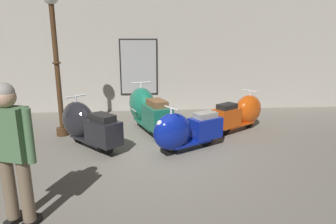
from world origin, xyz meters
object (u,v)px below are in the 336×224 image
at_px(scooter_1, 146,109).
at_px(scooter_2, 183,131).
at_px(lamppost, 55,51).
at_px(visitor_0, 12,147).
at_px(scooter_0, 85,124).
at_px(scooter_3, 242,112).

bearing_deg(scooter_1, scooter_2, -175.43).
distance_m(lamppost, visitor_0, 3.56).
xyz_separation_m(scooter_0, scooter_3, (3.57, 0.82, -0.04)).
height_order(scooter_0, visitor_0, visitor_0).
bearing_deg(scooter_0, scooter_1, -93.65).
bearing_deg(scooter_2, scooter_1, -94.37).
bearing_deg(scooter_2, visitor_0, 15.15).
distance_m(scooter_0, scooter_1, 1.63).
relative_size(lamppost, visitor_0, 1.83).
distance_m(scooter_3, visitor_0, 5.24).
height_order(scooter_1, visitor_0, visitor_0).
relative_size(scooter_0, visitor_0, 0.90).
bearing_deg(visitor_0, scooter_0, 12.84).
relative_size(scooter_2, visitor_0, 0.90).
height_order(scooter_0, scooter_3, scooter_0).
distance_m(scooter_0, scooter_3, 3.67).
bearing_deg(scooter_1, scooter_0, 109.10).
xyz_separation_m(scooter_2, visitor_0, (-2.25, -2.18, 0.58)).
relative_size(scooter_2, scooter_3, 1.02).
xyz_separation_m(scooter_0, scooter_1, (1.26, 1.03, 0.05)).
bearing_deg(visitor_0, scooter_1, -3.73).
bearing_deg(scooter_3, scooter_1, 140.51).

